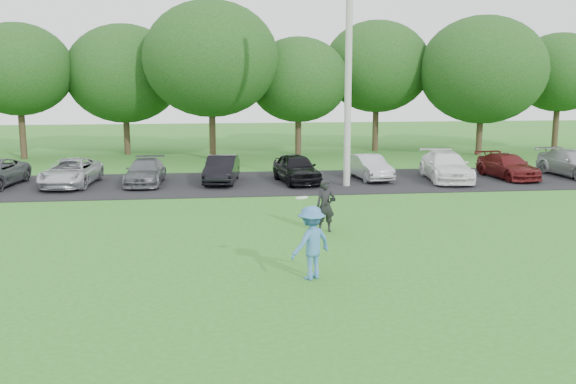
{
  "coord_description": "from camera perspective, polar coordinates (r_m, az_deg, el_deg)",
  "views": [
    {
      "loc": [
        -2.18,
        -14.2,
        4.5
      ],
      "look_at": [
        0.0,
        3.5,
        1.3
      ],
      "focal_mm": 40.0,
      "sensor_mm": 36.0,
      "label": 1
    }
  ],
  "objects": [
    {
      "name": "frisbee_player",
      "position": [
        14.45,
        2.07,
        -4.51
      ],
      "size": [
        1.25,
        1.12,
        1.91
      ],
      "color": "teal",
      "rests_on": "ground"
    },
    {
      "name": "camera_bystander",
      "position": [
        18.86,
        3.35,
        -1.25
      ],
      "size": [
        0.58,
        0.43,
        1.54
      ],
      "color": "black",
      "rests_on": "ground"
    },
    {
      "name": "parked_cars",
      "position": [
        27.6,
        -2.21,
        2.05
      ],
      "size": [
        30.51,
        4.97,
        1.23
      ],
      "color": "silver",
      "rests_on": "parking_lot"
    },
    {
      "name": "tree_row",
      "position": [
        37.15,
        -1.33,
        10.8
      ],
      "size": [
        42.39,
        9.85,
        8.64
      ],
      "color": "#38281C",
      "rests_on": "ground"
    },
    {
      "name": "parking_lot",
      "position": [
        27.66,
        -2.4,
        0.83
      ],
      "size": [
        32.0,
        6.5,
        0.03
      ],
      "primitive_type": "cube",
      "color": "black",
      "rests_on": "ground"
    },
    {
      "name": "utility_pole",
      "position": [
        26.56,
        5.41,
        11.79
      ],
      "size": [
        0.28,
        0.28,
        10.54
      ],
      "primitive_type": "cylinder",
      "color": "#ABABA6",
      "rests_on": "ground"
    },
    {
      "name": "ground",
      "position": [
        15.06,
        1.64,
        -7.22
      ],
      "size": [
        100.0,
        100.0,
        0.0
      ],
      "primitive_type": "plane",
      "color": "#2B7220",
      "rests_on": "ground"
    }
  ]
}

